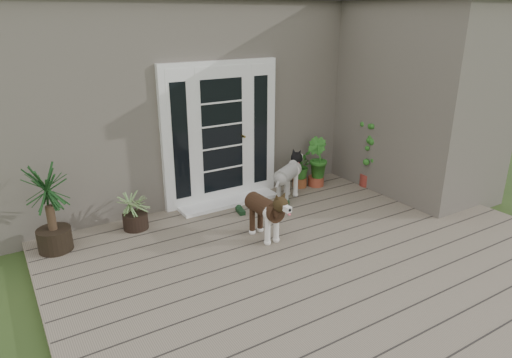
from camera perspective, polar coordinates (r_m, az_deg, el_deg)
deck at (r=5.69m, az=8.12°, el=-9.88°), size 6.20×4.60×0.12m
house_main at (r=8.73m, az=-9.63°, el=10.97°), size 7.40×4.00×3.10m
house_wing at (r=7.93m, az=20.08°, el=9.16°), size 1.60×2.40×3.10m
door_unit at (r=6.88m, az=-4.44°, el=5.79°), size 1.90×0.14×2.15m
door_step at (r=7.05m, az=-3.46°, el=-2.85°), size 1.60×0.40×0.05m
brindle_dog at (r=5.84m, az=1.05°, el=-4.64°), size 0.37×0.79×0.64m
white_dog at (r=7.10m, az=4.02°, el=-0.15°), size 0.83×0.67×0.64m
spider_plant at (r=6.33m, az=-15.16°, el=-3.59°), size 0.64×0.64×0.60m
yucca at (r=5.99m, az=-24.68°, el=-3.41°), size 0.83×0.83×1.13m
herb_a at (r=7.66m, az=5.59°, el=0.85°), size 0.57×0.57×0.51m
herb_b at (r=7.73m, az=7.67°, el=1.33°), size 0.45×0.45×0.61m
herb_c at (r=8.12m, az=13.06°, el=1.53°), size 0.46×0.46×0.52m
sapling at (r=7.78m, az=14.38°, el=4.38°), size 0.46×0.46×1.49m
clog_left at (r=6.69m, az=-1.99°, el=-3.99°), size 0.17×0.28×0.08m
clog_right at (r=7.05m, az=3.75°, el=-2.68°), size 0.26×0.32×0.09m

